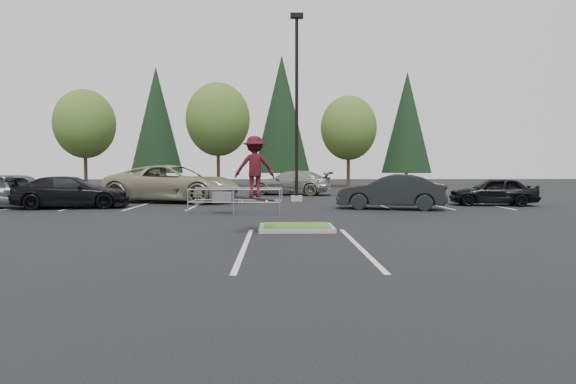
{
  "coord_description": "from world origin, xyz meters",
  "views": [
    {
      "loc": [
        -0.59,
        -14.26,
        1.88
      ],
      "look_at": [
        -0.22,
        1.5,
        1.06
      ],
      "focal_mm": 30.0,
      "sensor_mm": 36.0,
      "label": 1
    }
  ],
  "objects_px": {
    "light_pole": "(297,118)",
    "conif_b": "(282,114)",
    "car_r_charc": "(391,192)",
    "car_far_silver": "(291,183)",
    "decid_c": "(348,130)",
    "car_l_grey": "(19,190)",
    "conif_a": "(156,120)",
    "skateboarder": "(254,167)",
    "car_l_tan": "(173,184)",
    "car_r_black": "(493,191)",
    "car_l_black": "(70,192)",
    "decid_b": "(218,122)",
    "cart_corral": "(226,197)",
    "conif_c": "(407,122)",
    "decid_a": "(85,126)"
  },
  "relations": [
    {
      "from": "cart_corral",
      "to": "car_l_tan",
      "type": "xyz_separation_m",
      "value": [
        -3.47,
        6.33,
        0.34
      ]
    },
    {
      "from": "decid_c",
      "to": "car_l_grey",
      "type": "xyz_separation_m",
      "value": [
        -18.47,
        -21.67,
        -4.44
      ]
    },
    {
      "from": "car_r_charc",
      "to": "car_far_silver",
      "type": "xyz_separation_m",
      "value": [
        -4.12,
        11.0,
        0.04
      ]
    },
    {
      "from": "conif_a",
      "to": "car_r_black",
      "type": "distance_m",
      "value": 39.77
    },
    {
      "from": "decid_c",
      "to": "car_far_silver",
      "type": "xyz_separation_m",
      "value": [
        -5.61,
        -11.83,
        -4.44
      ]
    },
    {
      "from": "decid_b",
      "to": "car_r_charc",
      "type": "xyz_separation_m",
      "value": [
        10.51,
        -23.53,
        -5.27
      ]
    },
    {
      "from": "decid_a",
      "to": "decid_c",
      "type": "xyz_separation_m",
      "value": [
        24.0,
        -0.2,
        -0.33
      ]
    },
    {
      "from": "conif_b",
      "to": "decid_b",
      "type": "bearing_deg",
      "value": -121.09
    },
    {
      "from": "conif_a",
      "to": "car_r_black",
      "type": "height_order",
      "value": "conif_a"
    },
    {
      "from": "cart_corral",
      "to": "car_far_silver",
      "type": "xyz_separation_m",
      "value": [
        3.03,
        12.84,
        0.16
      ]
    },
    {
      "from": "cart_corral",
      "to": "car_far_silver",
      "type": "height_order",
      "value": "car_far_silver"
    },
    {
      "from": "decid_b",
      "to": "car_r_black",
      "type": "height_order",
      "value": "decid_b"
    },
    {
      "from": "decid_b",
      "to": "conif_b",
      "type": "bearing_deg",
      "value": 58.91
    },
    {
      "from": "conif_c",
      "to": "skateboarder",
      "type": "xyz_separation_m",
      "value": [
        -15.2,
        -40.5,
        -4.97
      ]
    },
    {
      "from": "decid_a",
      "to": "skateboarder",
      "type": "xyz_separation_m",
      "value": [
        16.81,
        -31.03,
        -3.71
      ]
    },
    {
      "from": "light_pole",
      "to": "cart_corral",
      "type": "height_order",
      "value": "light_pole"
    },
    {
      "from": "cart_corral",
      "to": "decid_c",
      "type": "bearing_deg",
      "value": 75.11
    },
    {
      "from": "decid_c",
      "to": "conif_a",
      "type": "bearing_deg",
      "value": 153.04
    },
    {
      "from": "car_r_black",
      "to": "light_pole",
      "type": "bearing_deg",
      "value": -98.61
    },
    {
      "from": "light_pole",
      "to": "car_l_grey",
      "type": "relative_size",
      "value": 2.11
    },
    {
      "from": "decid_b",
      "to": "skateboarder",
      "type": "relative_size",
      "value": 5.29
    },
    {
      "from": "car_r_black",
      "to": "car_far_silver",
      "type": "distance_m",
      "value": 13.21
    },
    {
      "from": "decid_c",
      "to": "skateboarder",
      "type": "distance_m",
      "value": 31.84
    },
    {
      "from": "car_l_tan",
      "to": "car_r_black",
      "type": "height_order",
      "value": "car_l_tan"
    },
    {
      "from": "light_pole",
      "to": "car_l_grey",
      "type": "distance_m",
      "value": 14.04
    },
    {
      "from": "conif_a",
      "to": "car_far_silver",
      "type": "height_order",
      "value": "conif_a"
    },
    {
      "from": "skateboarder",
      "to": "car_r_charc",
      "type": "bearing_deg",
      "value": -132.83
    },
    {
      "from": "car_l_grey",
      "to": "car_r_black",
      "type": "height_order",
      "value": "car_l_grey"
    },
    {
      "from": "conif_c",
      "to": "decid_b",
      "type": "bearing_deg",
      "value": -155.86
    },
    {
      "from": "conif_a",
      "to": "car_l_black",
      "type": "xyz_separation_m",
      "value": [
        4.0,
        -32.16,
        -6.37
      ]
    },
    {
      "from": "decid_c",
      "to": "cart_corral",
      "type": "xyz_separation_m",
      "value": [
        -8.63,
        -24.68,
        -4.6
      ]
    },
    {
      "from": "decid_b",
      "to": "car_l_grey",
      "type": "height_order",
      "value": "decid_b"
    },
    {
      "from": "conif_b",
      "to": "car_r_charc",
      "type": "relative_size",
      "value": 3.08
    },
    {
      "from": "decid_b",
      "to": "conif_a",
      "type": "height_order",
      "value": "conif_a"
    },
    {
      "from": "decid_a",
      "to": "conif_a",
      "type": "bearing_deg",
      "value": 68.09
    },
    {
      "from": "decid_c",
      "to": "car_l_grey",
      "type": "relative_size",
      "value": 1.75
    },
    {
      "from": "car_r_charc",
      "to": "car_far_silver",
      "type": "bearing_deg",
      "value": -145.32
    },
    {
      "from": "decid_c",
      "to": "conif_c",
      "type": "xyz_separation_m",
      "value": [
        8.01,
        9.67,
        1.59
      ]
    },
    {
      "from": "car_l_tan",
      "to": "car_l_grey",
      "type": "distance_m",
      "value": 7.18
    },
    {
      "from": "light_pole",
      "to": "car_r_black",
      "type": "relative_size",
      "value": 2.49
    },
    {
      "from": "decid_b",
      "to": "conif_c",
      "type": "bearing_deg",
      "value": 24.14
    },
    {
      "from": "car_l_black",
      "to": "conif_a",
      "type": "bearing_deg",
      "value": -2.84
    },
    {
      "from": "decid_a",
      "to": "decid_b",
      "type": "relative_size",
      "value": 0.92
    },
    {
      "from": "conif_a",
      "to": "car_far_silver",
      "type": "distance_m",
      "value": 27.03
    },
    {
      "from": "conif_b",
      "to": "car_far_silver",
      "type": "relative_size",
      "value": 2.59
    },
    {
      "from": "light_pole",
      "to": "conif_b",
      "type": "xyz_separation_m",
      "value": [
        -0.5,
        28.5,
        3.29
      ]
    },
    {
      "from": "car_r_charc",
      "to": "skateboarder",
      "type": "bearing_deg",
      "value": -21.31
    },
    {
      "from": "decid_c",
      "to": "cart_corral",
      "type": "distance_m",
      "value": 26.55
    },
    {
      "from": "cart_corral",
      "to": "car_l_grey",
      "type": "bearing_deg",
      "value": 167.4
    },
    {
      "from": "decid_a",
      "to": "car_far_silver",
      "type": "xyz_separation_m",
      "value": [
        18.39,
        -12.03,
        -4.77
      ]
    }
  ]
}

